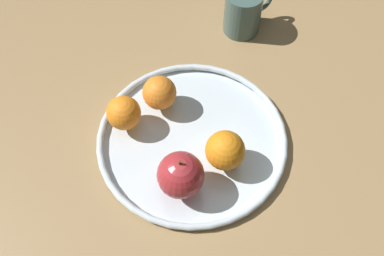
# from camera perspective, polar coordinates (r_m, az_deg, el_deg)

# --- Properties ---
(ground_plane) EXTENTS (1.20, 1.20, 0.04)m
(ground_plane) POSITION_cam_1_polar(r_m,az_deg,el_deg) (0.86, 0.00, -2.41)
(ground_plane) COLOR #9E7C4F
(fruit_bowl) EXTENTS (0.35, 0.35, 0.02)m
(fruit_bowl) POSITION_cam_1_polar(r_m,az_deg,el_deg) (0.83, 0.00, -1.42)
(fruit_bowl) COLOR silver
(fruit_bowl) RESTS_ON ground_plane
(apple) EXTENTS (0.08, 0.08, 0.09)m
(apple) POSITION_cam_1_polar(r_m,az_deg,el_deg) (0.74, -1.44, -5.91)
(apple) COLOR #AD2C31
(apple) RESTS_ON fruit_bowl
(orange_front_left) EXTENTS (0.06, 0.06, 0.06)m
(orange_front_left) POSITION_cam_1_polar(r_m,az_deg,el_deg) (0.82, -8.56, 1.89)
(orange_front_left) COLOR orange
(orange_front_left) RESTS_ON fruit_bowl
(orange_front_right) EXTENTS (0.06, 0.06, 0.06)m
(orange_front_right) POSITION_cam_1_polar(r_m,az_deg,el_deg) (0.84, -4.10, 4.43)
(orange_front_right) COLOR orange
(orange_front_right) RESTS_ON fruit_bowl
(orange_back_right) EXTENTS (0.07, 0.07, 0.07)m
(orange_back_right) POSITION_cam_1_polar(r_m,az_deg,el_deg) (0.77, 4.16, -2.81)
(orange_back_right) COLOR orange
(orange_back_right) RESTS_ON fruit_bowl
(ambient_mug) EXTENTS (0.12, 0.08, 0.10)m
(ambient_mug) POSITION_cam_1_polar(r_m,az_deg,el_deg) (0.98, 6.48, 14.31)
(ambient_mug) COLOR #455F59
(ambient_mug) RESTS_ON ground_plane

